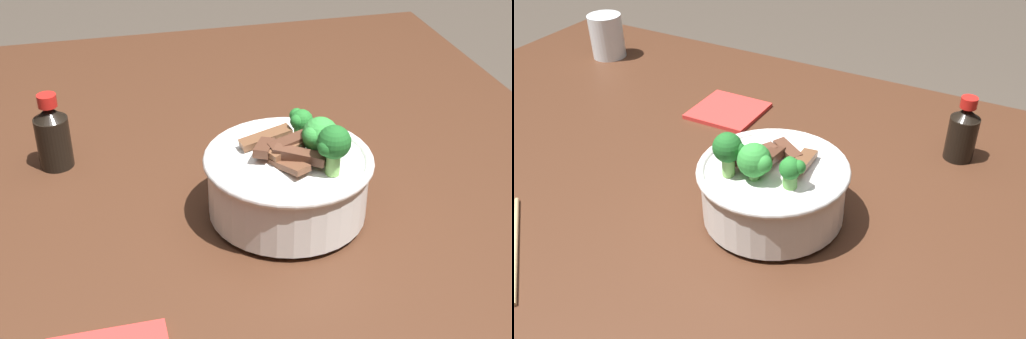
{
  "view_description": "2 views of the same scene",
  "coord_description": "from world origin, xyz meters",
  "views": [
    {
      "loc": [
        -0.67,
        0.2,
        1.38
      ],
      "look_at": [
        0.09,
        0.02,
        0.9
      ],
      "focal_mm": 50.21,
      "sensor_mm": 36.0,
      "label": 1
    },
    {
      "loc": [
        0.39,
        -0.61,
        1.36
      ],
      "look_at": [
        0.07,
        -0.02,
        0.92
      ],
      "focal_mm": 39.85,
      "sensor_mm": 36.0,
      "label": 2
    }
  ],
  "objects": [
    {
      "name": "folded_napkin",
      "position": [
        -0.16,
        0.23,
        0.84
      ],
      "size": [
        0.13,
        0.13,
        0.01
      ],
      "primitive_type": "cube",
      "rotation": [
        0.0,
        0.0,
        0.01
      ],
      "color": "red",
      "rests_on": "dining_table"
    },
    {
      "name": "rice_bowl",
      "position": [
        0.08,
        -0.02,
        0.89
      ],
      "size": [
        0.22,
        0.22,
        0.15
      ],
      "color": "white",
      "rests_on": "dining_table"
    },
    {
      "name": "dining_table",
      "position": [
        0.0,
        0.0,
        0.75
      ],
      "size": [
        1.58,
        1.03,
        0.83
      ],
      "color": "#472819",
      "rests_on": "ground"
    },
    {
      "name": "drinking_glass",
      "position": [
        -0.56,
        0.33,
        0.87
      ],
      "size": [
        0.08,
        0.08,
        0.1
      ],
      "color": "white",
      "rests_on": "dining_table"
    },
    {
      "name": "soy_sauce_bottle",
      "position": [
        0.28,
        0.28,
        0.88
      ],
      "size": [
        0.05,
        0.05,
        0.12
      ],
      "color": "black",
      "rests_on": "dining_table"
    }
  ]
}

